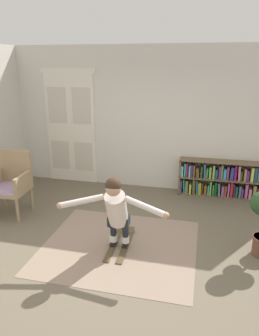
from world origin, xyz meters
The scene contains 8 objects.
ground_plane centered at (0.00, 0.00, 0.00)m, with size 7.20×7.20×0.00m, color brown.
back_wall centered at (0.00, 2.60, 1.45)m, with size 6.00×0.10×2.90m, color beige.
double_door centered at (-1.80, 2.54, 1.23)m, with size 1.22×0.05×2.45m.
rug centered at (-0.06, 0.12, 0.00)m, with size 2.21×2.00×0.01m, color gray.
bookshelf centered at (1.48, 2.39, 0.34)m, with size 1.79×0.30×0.73m.
wicker_chair centered at (-2.20, 0.77, 0.58)m, with size 0.64×0.64×1.10m.
skis_pair centered at (-0.06, 0.16, 0.02)m, with size 0.30×0.93×0.07m.
person_skier centered at (-0.06, -0.04, 0.69)m, with size 1.48×0.60×1.10m.
Camera 1 is at (1.02, -3.81, 2.57)m, focal length 34.08 mm.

